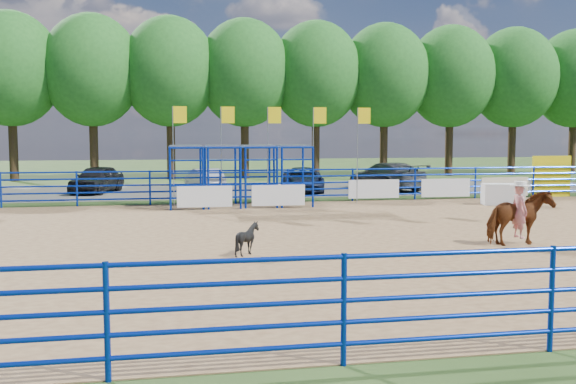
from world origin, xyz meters
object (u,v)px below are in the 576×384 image
object	(u,v)px
horse_and_rider	(519,213)
car_c	(303,179)
car_d	(386,176)
calf	(247,239)
car_b	(205,180)
car_a	(97,179)
announcer_table	(503,194)

from	to	relation	value
horse_and_rider	car_c	distance (m)	17.47
horse_and_rider	car_d	size ratio (longest dim) A/B	0.48
calf	car_b	bearing A→B (deg)	-4.35
horse_and_rider	car_a	distance (m)	22.68
car_b	car_c	world-z (taller)	car_c
car_c	car_d	world-z (taller)	car_d
announcer_table	calf	world-z (taller)	announcer_table
calf	car_a	xyz separation A→B (m)	(-5.56, 18.60, 0.29)
announcer_table	car_c	xyz separation A→B (m)	(-7.10, 7.92, 0.17)
car_c	announcer_table	bearing A→B (deg)	-37.93
horse_and_rider	car_b	size ratio (longest dim) A/B	0.66
horse_and_rider	calf	size ratio (longest dim) A/B	3.03
car_c	car_a	bearing A→B (deg)	-176.64
announcer_table	car_d	world-z (taller)	car_d
calf	car_c	distance (m)	18.06
announcer_table	car_d	bearing A→B (deg)	107.14
car_a	car_b	distance (m)	5.54
calf	car_d	size ratio (longest dim) A/B	0.16
car_a	calf	bearing A→B (deg)	-56.26
announcer_table	car_b	world-z (taller)	car_b
calf	car_a	bearing A→B (deg)	12.18
car_a	car_d	distance (m)	15.35
horse_and_rider	car_a	size ratio (longest dim) A/B	0.59
calf	car_a	distance (m)	19.42
car_a	car_b	xyz separation A→B (m)	(5.52, -0.47, -0.09)
horse_and_rider	car_b	xyz separation A→B (m)	(-7.48, 18.11, -0.27)
car_b	calf	bearing A→B (deg)	78.03
calf	car_d	world-z (taller)	car_d
car_a	horse_and_rider	bearing A→B (deg)	-37.90
horse_and_rider	announcer_table	bearing A→B (deg)	63.17
horse_and_rider	car_b	distance (m)	19.59
horse_and_rider	calf	xyz separation A→B (m)	(-7.45, -0.02, -0.47)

